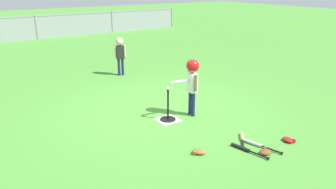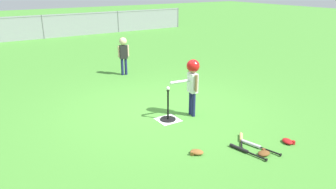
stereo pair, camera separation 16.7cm
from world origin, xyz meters
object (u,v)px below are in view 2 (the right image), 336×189
object	(u,v)px
glove_by_plate	(197,152)
spare_bat_wood	(241,139)
spare_bat_black	(242,150)
batting_tee	(168,115)
baseball_on_tee	(168,88)
batter_child	(193,76)
spare_bat_silver	(255,145)
glove_tossed_aside	(288,141)
fielder_deep_right	(123,51)
glove_near_bats	(264,153)

from	to	relation	value
glove_by_plate	spare_bat_wood	bearing A→B (deg)	-2.74
spare_bat_black	glove_by_plate	xyz separation A→B (m)	(-0.69, 0.35, 0.01)
batting_tee	baseball_on_tee	xyz separation A→B (m)	(0.00, 0.00, 0.58)
batter_child	spare_bat_black	world-z (taller)	batter_child
batting_tee	spare_bat_silver	bearing A→B (deg)	-70.05
batting_tee	glove_tossed_aside	size ratio (longest dim) A/B	2.48
batting_tee	fielder_deep_right	distance (m)	3.67
glove_by_plate	fielder_deep_right	bearing A→B (deg)	78.23
spare_bat_wood	glove_tossed_aside	size ratio (longest dim) A/B	1.75
spare_bat_silver	glove_by_plate	distance (m)	1.05
glove_near_bats	batting_tee	bearing A→B (deg)	105.29
glove_tossed_aside	glove_near_bats	bearing A→B (deg)	-175.01
baseball_on_tee	batter_child	distance (m)	0.58
baseball_on_tee	glove_tossed_aside	distance (m)	2.42
baseball_on_tee	spare_bat_silver	xyz separation A→B (m)	(0.64, -1.77, -0.65)
glove_tossed_aside	fielder_deep_right	bearing A→B (deg)	95.60
spare_bat_silver	spare_bat_black	world-z (taller)	same
batting_tee	fielder_deep_right	bearing A→B (deg)	79.00
batter_child	glove_by_plate	xyz separation A→B (m)	(-0.90, -1.35, -0.83)
glove_by_plate	batter_child	bearing A→B (deg)	56.50
fielder_deep_right	spare_bat_wood	distance (m)	5.06
batting_tee	glove_tossed_aside	distance (m)	2.33
batter_child	spare_bat_wood	xyz separation A→B (m)	(0.07, -1.40, -0.83)
fielder_deep_right	spare_bat_wood	xyz separation A→B (m)	(-0.07, -5.02, -0.70)
spare_bat_silver	glove_by_plate	xyz separation A→B (m)	(-0.99, 0.35, 0.01)
batting_tee	glove_near_bats	bearing A→B (deg)	-74.71
spare_bat_wood	batting_tee	bearing A→B (deg)	112.85
glove_tossed_aside	batting_tee	bearing A→B (deg)	121.93
spare_bat_black	glove_tossed_aside	size ratio (longest dim) A/B	2.68
spare_bat_wood	glove_tossed_aside	world-z (taller)	glove_tossed_aside
baseball_on_tee	fielder_deep_right	xyz separation A→B (m)	(0.69, 3.55, 0.05)
spare_bat_wood	glove_by_plate	xyz separation A→B (m)	(-0.96, 0.05, 0.01)
glove_near_bats	glove_tossed_aside	bearing A→B (deg)	4.99
spare_bat_black	spare_bat_silver	bearing A→B (deg)	-0.68
batter_child	spare_bat_wood	size ratio (longest dim) A/B	2.68
spare_bat_black	batter_child	bearing A→B (deg)	83.24
batting_tee	glove_near_bats	xyz separation A→B (m)	(0.56, -2.04, -0.06)
batting_tee	spare_bat_black	bearing A→B (deg)	-78.82
glove_by_plate	spare_bat_silver	bearing A→B (deg)	-19.48
batter_child	spare_bat_silver	xyz separation A→B (m)	(0.09, -1.70, -0.83)
spare_bat_silver	spare_bat_wood	size ratio (longest dim) A/B	1.58
batting_tee	baseball_on_tee	bearing A→B (deg)	75.96
fielder_deep_right	glove_tossed_aside	size ratio (longest dim) A/B	4.39
spare_bat_black	glove_near_bats	size ratio (longest dim) A/B	3.07
spare_bat_wood	glove_tossed_aside	bearing A→B (deg)	-39.85
glove_tossed_aside	glove_by_plate	bearing A→B (deg)	160.48
fielder_deep_right	spare_bat_black	size ratio (longest dim) A/B	1.64
baseball_on_tee	batter_child	size ratio (longest dim) A/B	0.06
fielder_deep_right	glove_tossed_aside	xyz separation A→B (m)	(0.54, -5.53, -0.69)
baseball_on_tee	spare_bat_black	bearing A→B (deg)	-78.82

